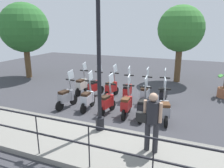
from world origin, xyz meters
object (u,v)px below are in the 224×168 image
(scooter_near_0, at_px, (165,109))
(scooter_far_2, at_px, (127,91))
(scooter_near_1, at_px, (143,106))
(pedestrian_with_bag, at_px, (151,118))
(tree_distant, at_px, (181,29))
(potted_palm, at_px, (224,88))
(scooter_far_4, at_px, (95,86))
(scooter_near_3, at_px, (107,102))
(scooter_far_0, at_px, (163,94))
(scooter_near_2, at_px, (126,104))
(lamp_post_near, at_px, (99,65))
(scooter_near_5, at_px, (66,97))
(scooter_far_1, at_px, (145,93))
(tree_large, at_px, (24,28))
(scooter_near_4, at_px, (88,98))
(scooter_far_3, at_px, (111,88))
(scooter_far_5, at_px, (82,84))

(scooter_near_0, xyz_separation_m, scooter_far_2, (1.59, 1.89, 0.00))
(scooter_near_1, bearing_deg, scooter_near_0, -90.41)
(scooter_near_1, bearing_deg, pedestrian_with_bag, -162.25)
(tree_distant, bearing_deg, potted_palm, -133.08)
(potted_palm, bearing_deg, scooter_far_4, 110.41)
(scooter_near_3, relative_size, scooter_far_0, 1.00)
(tree_distant, relative_size, scooter_near_2, 2.86)
(lamp_post_near, relative_size, scooter_far_4, 2.99)
(scooter_near_5, distance_m, scooter_far_1, 3.35)
(scooter_near_0, height_order, scooter_near_3, same)
(scooter_near_5, bearing_deg, tree_large, 65.27)
(lamp_post_near, bearing_deg, scooter_near_4, 38.72)
(scooter_far_4, bearing_deg, pedestrian_with_bag, -124.02)
(scooter_far_1, bearing_deg, scooter_near_0, -145.73)
(scooter_near_2, height_order, scooter_near_3, same)
(scooter_near_5, bearing_deg, pedestrian_with_bag, -108.19)
(pedestrian_with_bag, height_order, scooter_far_3, pedestrian_with_bag)
(tree_distant, relative_size, potted_palm, 4.16)
(scooter_near_5, bearing_deg, lamp_post_near, -114.23)
(potted_palm, height_order, scooter_near_4, scooter_near_4)
(lamp_post_near, bearing_deg, tree_large, 55.66)
(scooter_near_0, bearing_deg, scooter_far_4, 47.73)
(scooter_near_5, xyz_separation_m, scooter_far_1, (1.72, -2.88, 0.00))
(scooter_near_2, bearing_deg, tree_distant, -15.14)
(scooter_near_1, bearing_deg, scooter_near_5, 91.04)
(scooter_far_2, bearing_deg, scooter_far_1, -96.52)
(scooter_near_5, height_order, scooter_far_2, same)
(potted_palm, distance_m, scooter_near_5, 7.27)
(tree_large, bearing_deg, scooter_near_1, -112.52)
(tree_large, height_order, scooter_far_3, tree_large)
(lamp_post_near, distance_m, scooter_far_0, 4.01)
(scooter_near_0, xyz_separation_m, scooter_far_5, (1.73, 4.30, 0.00))
(scooter_far_5, bearing_deg, pedestrian_with_bag, -132.97)
(pedestrian_with_bag, distance_m, scooter_near_2, 2.68)
(scooter_far_5, bearing_deg, scooter_far_0, -90.51)
(pedestrian_with_bag, xyz_separation_m, scooter_far_1, (3.81, 1.07, -0.60))
(scooter_far_0, bearing_deg, scooter_near_1, 161.82)
(scooter_near_2, relative_size, scooter_far_4, 1.00)
(scooter_near_3, distance_m, scooter_far_3, 1.95)
(tree_distant, xyz_separation_m, scooter_near_0, (-6.03, -0.21, -2.59))
(pedestrian_with_bag, xyz_separation_m, scooter_far_0, (3.93, 0.31, -0.60))
(tree_distant, bearing_deg, scooter_far_5, 136.46)
(scooter_near_2, bearing_deg, scooter_far_3, 32.75)
(scooter_far_1, bearing_deg, pedestrian_with_bag, -164.32)
(scooter_far_0, bearing_deg, scooter_far_2, 90.73)
(scooter_near_3, xyz_separation_m, scooter_far_4, (1.76, 1.37, 0.00))
(pedestrian_with_bag, relative_size, scooter_near_4, 1.03)
(scooter_near_2, bearing_deg, scooter_far_5, 55.05)
(lamp_post_near, bearing_deg, scooter_far_4, 28.54)
(scooter_near_1, height_order, scooter_far_4, same)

